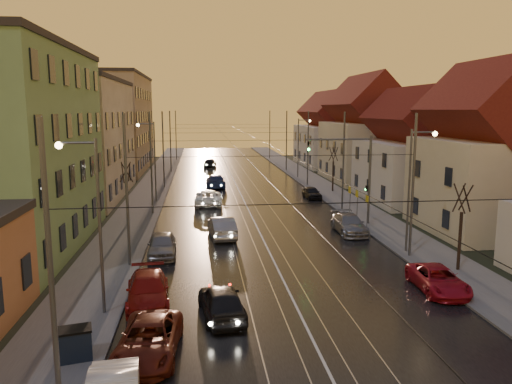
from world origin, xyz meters
name	(u,v)px	position (x,y,z in m)	size (l,w,h in m)	color
ground	(305,325)	(0.00, 0.00, 0.00)	(160.00, 160.00, 0.00)	black
road	(236,186)	(0.00, 40.00, 0.02)	(16.00, 120.00, 0.04)	black
sidewalk_left	(153,187)	(-10.00, 40.00, 0.07)	(4.00, 120.00, 0.15)	#4C4C4C
sidewalk_right	(317,184)	(10.00, 40.00, 0.07)	(4.00, 120.00, 0.15)	#4C4C4C
tram_rail_0	(218,186)	(-2.20, 40.00, 0.06)	(0.06, 120.00, 0.03)	gray
tram_rail_1	(230,185)	(-0.77, 40.00, 0.06)	(0.06, 120.00, 0.03)	gray
tram_rail_2	(243,185)	(0.77, 40.00, 0.06)	(0.06, 120.00, 0.03)	gray
tram_rail_3	(254,185)	(2.20, 40.00, 0.06)	(0.06, 120.00, 0.03)	gray
apartment_left_2	(73,141)	(-17.50, 34.00, 6.00)	(10.00, 20.00, 12.00)	tan
apartment_left_3	(112,124)	(-17.50, 58.00, 7.00)	(10.00, 24.00, 14.00)	#8E7B5C
house_right_1	(487,160)	(17.00, 15.00, 5.45)	(8.67, 10.20, 10.80)	beige
house_right_2	(413,155)	(17.00, 28.00, 4.64)	(9.18, 12.24, 9.20)	silver
house_right_3	(365,136)	(17.00, 43.00, 5.80)	(9.18, 14.28, 11.50)	beige
house_right_4	(329,135)	(17.00, 61.00, 5.05)	(9.18, 16.32, 10.00)	silver
catenary_pole_l_0	(51,279)	(-8.60, -6.00, 4.50)	(0.16, 0.16, 9.00)	#595B60
catenary_pole_l_1	(127,192)	(-8.60, 9.00, 4.50)	(0.16, 0.16, 9.00)	#595B60
catenary_pole_r_1	(413,187)	(8.60, 9.00, 4.50)	(0.16, 0.16, 9.00)	#595B60
catenary_pole_l_2	(151,164)	(-8.60, 24.00, 4.50)	(0.16, 0.16, 9.00)	#595B60
catenary_pole_r_2	(343,162)	(8.60, 24.00, 4.50)	(0.16, 0.16, 9.00)	#595B60
catenary_pole_l_3	(163,150)	(-8.60, 39.00, 4.50)	(0.16, 0.16, 9.00)	#595B60
catenary_pole_r_3	(308,149)	(8.60, 39.00, 4.50)	(0.16, 0.16, 9.00)	#595B60
catenary_pole_l_4	(170,142)	(-8.60, 54.00, 4.50)	(0.16, 0.16, 9.00)	#595B60
catenary_pole_r_4	(286,141)	(8.60, 54.00, 4.50)	(0.16, 0.16, 9.00)	#595B60
catenary_pole_l_5	(176,136)	(-8.60, 72.00, 4.50)	(0.16, 0.16, 9.00)	#595B60
catenary_pole_r_5	(270,135)	(8.60, 72.00, 4.50)	(0.16, 0.16, 9.00)	#595B60
street_lamp_0	(92,210)	(-9.10, 2.00, 4.89)	(1.75, 0.32, 8.00)	#595B60
street_lamp_1	(414,178)	(9.10, 10.00, 4.89)	(1.75, 0.32, 8.00)	#595B60
street_lamp_2	(152,154)	(-9.10, 30.00, 4.89)	(1.75, 0.32, 8.00)	#595B60
street_lamp_3	(300,142)	(9.10, 46.00, 4.89)	(1.75, 0.32, 8.00)	#595B60
traffic_light_mast	(358,168)	(7.99, 18.00, 4.60)	(5.30, 0.32, 7.20)	#595B60
bare_tree_0	(127,195)	(-10.20, 20.00, 2.49)	(1.09, 1.09, 5.11)	black
bare_tree_1	(460,230)	(10.20, 6.00, 2.49)	(1.09, 1.09, 5.11)	black
bare_tree_2	(333,170)	(10.40, 34.00, 2.49)	(1.09, 1.09, 5.11)	black
driving_car_0	(222,302)	(-3.53, 1.18, 0.75)	(1.77, 4.40, 1.50)	black
driving_car_1	(222,227)	(-2.88, 15.32, 0.77)	(1.64, 4.69, 1.55)	#939397
driving_car_2	(208,198)	(-3.63, 27.85, 0.75)	(2.50, 5.41, 1.50)	white
driving_car_3	(215,181)	(-2.58, 38.87, 0.79)	(2.21, 5.43, 1.58)	#19264D
driving_car_4	(210,163)	(-2.80, 59.87, 0.75)	(1.78, 4.42, 1.51)	black
parked_left_1	(149,340)	(-6.42, -2.08, 0.66)	(2.20, 4.77, 1.33)	#5C1B0F
parked_left_2	(148,290)	(-6.96, 3.12, 0.70)	(1.96, 4.82, 1.40)	maroon
parked_left_3	(162,245)	(-6.85, 11.07, 0.74)	(1.75, 4.35, 1.48)	gray
parked_right_0	(438,280)	(7.60, 3.20, 0.62)	(2.07, 4.49, 1.25)	#A31020
parked_right_1	(349,224)	(6.69, 15.54, 0.70)	(1.97, 4.84, 1.41)	gray
parked_right_2	(312,193)	(7.19, 30.38, 0.61)	(1.45, 3.60, 1.23)	black
dumpster	(75,345)	(-9.07, -2.25, 0.70)	(1.20, 0.80, 1.10)	black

